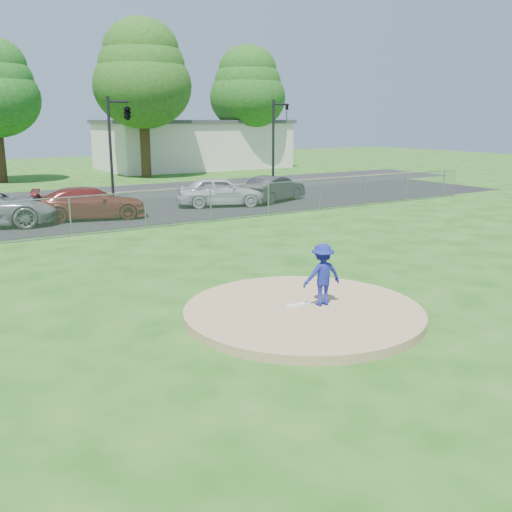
# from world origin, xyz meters

# --- Properties ---
(ground) EXTENTS (120.00, 120.00, 0.00)m
(ground) POSITION_xyz_m (0.00, 10.00, 0.00)
(ground) COLOR #1B4E11
(ground) RESTS_ON ground
(pitchers_mound) EXTENTS (5.40, 5.40, 0.20)m
(pitchers_mound) POSITION_xyz_m (0.00, 0.00, 0.10)
(pitchers_mound) COLOR #A4855A
(pitchers_mound) RESTS_ON ground
(pitching_rubber) EXTENTS (0.60, 0.15, 0.04)m
(pitching_rubber) POSITION_xyz_m (0.00, 0.20, 0.22)
(pitching_rubber) COLOR white
(pitching_rubber) RESTS_ON pitchers_mound
(chain_link_fence) EXTENTS (40.00, 0.06, 1.50)m
(chain_link_fence) POSITION_xyz_m (0.00, 12.00, 0.75)
(chain_link_fence) COLOR gray
(chain_link_fence) RESTS_ON ground
(parking_lot) EXTENTS (50.00, 8.00, 0.01)m
(parking_lot) POSITION_xyz_m (0.00, 16.50, 0.01)
(parking_lot) COLOR black
(parking_lot) RESTS_ON ground
(street) EXTENTS (60.00, 7.00, 0.01)m
(street) POSITION_xyz_m (0.00, 24.00, 0.00)
(street) COLOR black
(street) RESTS_ON ground
(commercial_building) EXTENTS (16.40, 9.40, 4.30)m
(commercial_building) POSITION_xyz_m (16.00, 38.00, 2.16)
(commercial_building) COLOR beige
(commercial_building) RESTS_ON ground
(tree_right) EXTENTS (7.28, 7.28, 11.63)m
(tree_right) POSITION_xyz_m (9.00, 32.00, 7.65)
(tree_right) COLOR #342413
(tree_right) RESTS_ON ground
(tree_far_right) EXTENTS (6.72, 6.72, 10.74)m
(tree_far_right) POSITION_xyz_m (20.00, 35.00, 7.06)
(tree_far_right) COLOR #3C2A16
(tree_far_right) RESTS_ON ground
(traffic_signal_center) EXTENTS (1.42, 2.48, 5.60)m
(traffic_signal_center) POSITION_xyz_m (3.97, 22.00, 4.61)
(traffic_signal_center) COLOR black
(traffic_signal_center) RESTS_ON ground
(traffic_signal_right) EXTENTS (1.28, 0.20, 5.60)m
(traffic_signal_right) POSITION_xyz_m (14.24, 22.00, 3.36)
(traffic_signal_right) COLOR black
(traffic_signal_right) RESTS_ON ground
(pitcher) EXTENTS (0.99, 0.66, 1.43)m
(pitcher) POSITION_xyz_m (0.49, -0.03, 0.91)
(pitcher) COLOR navy
(pitcher) RESTS_ON pitchers_mound
(parked_car_darkred) EXTENTS (5.21, 3.13, 1.41)m
(parked_car_darkred) POSITION_xyz_m (-0.19, 15.48, 0.72)
(parked_car_darkred) COLOR maroon
(parked_car_darkred) RESTS_ON parking_lot
(parked_car_pearl) EXTENTS (4.77, 3.21, 1.51)m
(parked_car_pearl) POSITION_xyz_m (6.57, 15.79, 0.76)
(parked_car_pearl) COLOR silver
(parked_car_pearl) RESTS_ON parking_lot
(parked_car_charcoal) EXTENTS (4.43, 2.92, 1.38)m
(parked_car_charcoal) POSITION_xyz_m (9.84, 15.72, 0.70)
(parked_car_charcoal) COLOR #262629
(parked_car_charcoal) RESTS_ON parking_lot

